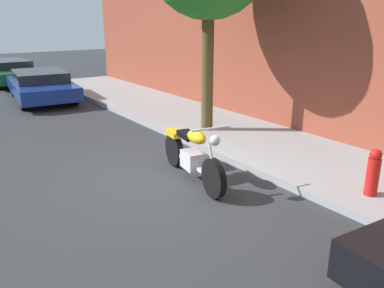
{
  "coord_description": "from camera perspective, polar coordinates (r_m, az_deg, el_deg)",
  "views": [
    {
      "loc": [
        5.79,
        -3.5,
        2.83
      ],
      "look_at": [
        0.38,
        0.31,
        0.69
      ],
      "focal_mm": 36.61,
      "sensor_mm": 36.0,
      "label": 1
    }
  ],
  "objects": [
    {
      "name": "parked_car_blue",
      "position": [
        15.04,
        -21.11,
        8.06
      ],
      "size": [
        4.46,
        2.31,
        1.03
      ],
      "color": "black",
      "rests_on": "ground"
    },
    {
      "name": "parked_car_green",
      "position": [
        19.58,
        -25.27,
        9.6
      ],
      "size": [
        4.53,
        2.14,
        1.03
      ],
      "color": "black",
      "rests_on": "ground"
    },
    {
      "name": "ground_plane",
      "position": [
        7.33,
        -3.74,
        -4.79
      ],
      "size": [
        60.0,
        60.0,
        0.0
      ],
      "primitive_type": "plane",
      "color": "#303335"
    },
    {
      "name": "motorcycle",
      "position": [
        7.03,
        0.03,
        -1.6
      ],
      "size": [
        2.27,
        0.77,
        1.16
      ],
      "color": "black",
      "rests_on": "ground"
    },
    {
      "name": "sidewalk",
      "position": [
        8.95,
        11.37,
        -0.37
      ],
      "size": [
        24.25,
        2.71,
        0.14
      ],
      "primitive_type": "cube",
      "color": "#9C9C9C",
      "rests_on": "ground"
    },
    {
      "name": "fire_hydrant",
      "position": [
        6.78,
        24.81,
        -4.29
      ],
      "size": [
        0.2,
        0.2,
        0.91
      ],
      "color": "red",
      "rests_on": "ground"
    }
  ]
}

